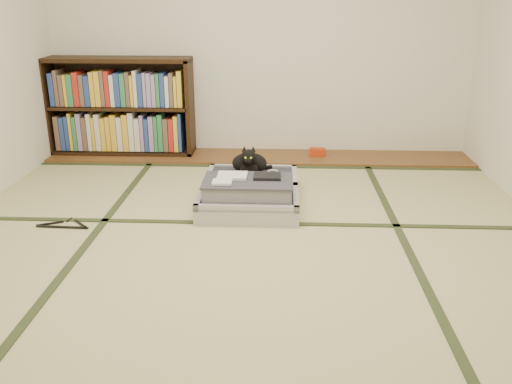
{
  "coord_description": "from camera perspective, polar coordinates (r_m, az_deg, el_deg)",
  "views": [
    {
      "loc": [
        0.21,
        -3.0,
        1.48
      ],
      "look_at": [
        0.05,
        0.35,
        0.25
      ],
      "focal_mm": 38.0,
      "sensor_mm": 36.0,
      "label": 1
    }
  ],
  "objects": [
    {
      "name": "cable_coil",
      "position": [
        4.31,
        1.73,
        2.1
      ],
      "size": [
        0.1,
        0.1,
        0.02
      ],
      "color": "white",
      "rests_on": "suitcase"
    },
    {
      "name": "red_item",
      "position": [
        5.24,
        6.48,
        4.21
      ],
      "size": [
        0.16,
        0.11,
        0.07
      ],
      "primitive_type": "cube",
      "rotation": [
        0.0,
        0.0,
        -0.11
      ],
      "color": "#AE2E0D",
      "rests_on": "wood_strip"
    },
    {
      "name": "tatami_borders",
      "position": [
        3.8,
        -0.65,
        -2.73
      ],
      "size": [
        4.0,
        4.5,
        0.01
      ],
      "color": "#2D381E",
      "rests_on": "ground"
    },
    {
      "name": "floor",
      "position": [
        3.35,
        -1.14,
        -6.07
      ],
      "size": [
        4.5,
        4.5,
        0.0
      ],
      "primitive_type": "plane",
      "color": "tan",
      "rests_on": "ground"
    },
    {
      "name": "suitcase",
      "position": [
        4.02,
        -0.67,
        0.03
      ],
      "size": [
        0.71,
        0.95,
        0.28
      ],
      "color": "#ABABB0",
      "rests_on": "floor"
    },
    {
      "name": "hanger",
      "position": [
        3.89,
        -19.56,
        -3.32
      ],
      "size": [
        0.37,
        0.17,
        0.01
      ],
      "color": "black",
      "rests_on": "floor"
    },
    {
      "name": "wood_strip",
      "position": [
        5.21,
        0.3,
        3.75
      ],
      "size": [
        4.0,
        0.5,
        0.02
      ],
      "primitive_type": "cube",
      "color": "brown",
      "rests_on": "ground"
    },
    {
      "name": "cat",
      "position": [
        4.25,
        -0.69,
        3.07
      ],
      "size": [
        0.32,
        0.32,
        0.26
      ],
      "color": "black",
      "rests_on": "suitcase"
    },
    {
      "name": "bookcase",
      "position": [
        5.39,
        -14.09,
        8.53
      ],
      "size": [
        1.38,
        0.32,
        0.92
      ],
      "color": "black",
      "rests_on": "wood_strip"
    }
  ]
}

